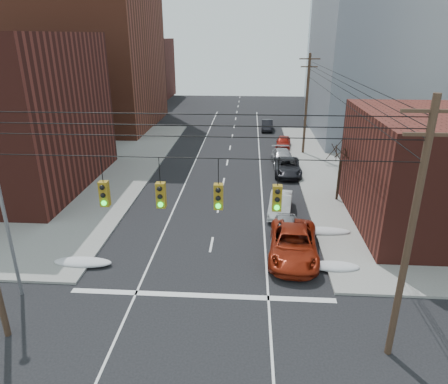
# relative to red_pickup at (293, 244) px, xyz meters

# --- Properties ---
(building_brick_tall) EXTENTS (24.00, 20.00, 30.00)m
(building_brick_tall) POSITION_rel_red_pickup_xyz_m (-29.16, 37.17, 14.13)
(building_brick_tall) COLOR brown
(building_brick_tall) RESTS_ON ground
(building_brick_far) EXTENTS (22.00, 18.00, 12.00)m
(building_brick_far) POSITION_rel_red_pickup_xyz_m (-31.16, 63.17, 5.13)
(building_brick_far) COLOR #4E1E17
(building_brick_far) RESTS_ON ground
(building_office) EXTENTS (22.00, 20.00, 25.00)m
(building_office) POSITION_rel_red_pickup_xyz_m (16.84, 33.17, 11.63)
(building_office) COLOR gray
(building_office) RESTS_ON ground
(building_glass) EXTENTS (20.00, 18.00, 22.00)m
(building_glass) POSITION_rel_red_pickup_xyz_m (18.84, 59.17, 10.13)
(building_glass) COLOR gray
(building_glass) RESTS_ON ground
(utility_pole_right) EXTENTS (2.20, 0.28, 11.00)m
(utility_pole_right) POSITION_rel_red_pickup_xyz_m (3.34, -7.83, 4.91)
(utility_pole_right) COLOR #473323
(utility_pole_right) RESTS_ON ground
(utility_pole_far) EXTENTS (2.20, 0.28, 11.00)m
(utility_pole_far) POSITION_rel_red_pickup_xyz_m (3.34, 23.17, 4.91)
(utility_pole_far) COLOR #473323
(utility_pole_far) RESTS_ON ground
(traffic_signals) EXTENTS (17.00, 0.42, 2.02)m
(traffic_signals) POSITION_rel_red_pickup_xyz_m (-5.06, -7.86, 6.30)
(traffic_signals) COLOR black
(traffic_signals) RESTS_ON ground
(street_light) EXTENTS (0.44, 0.44, 9.32)m
(street_light) POSITION_rel_red_pickup_xyz_m (-14.66, -4.83, 4.67)
(street_light) COLOR gray
(street_light) RESTS_ON ground
(bare_tree) EXTENTS (2.09, 2.20, 4.93)m
(bare_tree) POSITION_rel_red_pickup_xyz_m (4.43, 9.17, 1.45)
(bare_tree) COLOR black
(bare_tree) RESTS_ON ground
(snow_nw) EXTENTS (3.50, 1.08, 0.42)m
(snow_nw) POSITION_rel_red_pickup_xyz_m (-12.56, -1.83, -0.66)
(snow_nw) COLOR silver
(snow_nw) RESTS_ON ground
(snow_ne) EXTENTS (3.00, 1.08, 0.42)m
(snow_ne) POSITION_rel_red_pickup_xyz_m (2.24, -1.33, -0.66)
(snow_ne) COLOR silver
(snow_ne) RESTS_ON ground
(snow_east_far) EXTENTS (4.00, 1.08, 0.42)m
(snow_east_far) POSITION_rel_red_pickup_xyz_m (2.24, 3.17, -0.66)
(snow_east_far) COLOR silver
(snow_east_far) RESTS_ON ground
(red_pickup) EXTENTS (3.41, 6.50, 1.74)m
(red_pickup) POSITION_rel_red_pickup_xyz_m (0.00, 0.00, 0.00)
(red_pickup) COLOR maroon
(red_pickup) RESTS_ON ground
(parked_car_a) EXTENTS (2.23, 4.51, 1.48)m
(parked_car_a) POSITION_rel_red_pickup_xyz_m (-0.35, 2.09, -0.13)
(parked_car_a) COLOR #A6A6AB
(parked_car_a) RESTS_ON ground
(parked_car_b) EXTENTS (2.19, 4.76, 1.51)m
(parked_car_b) POSITION_rel_red_pickup_xyz_m (-0.36, 6.45, -0.12)
(parked_car_b) COLOR silver
(parked_car_b) RESTS_ON ground
(parked_car_c) EXTENTS (2.64, 5.52, 1.52)m
(parked_car_c) POSITION_rel_red_pickup_xyz_m (0.95, 15.70, -0.11)
(parked_car_c) COLOR black
(parked_car_c) RESTS_ON ground
(parked_car_d) EXTENTS (2.38, 5.42, 1.55)m
(parked_car_d) POSITION_rel_red_pickup_xyz_m (0.68, 18.68, -0.10)
(parked_car_d) COLOR #A5A5A9
(parked_car_d) RESTS_ON ground
(parked_car_e) EXTENTS (2.19, 4.36, 1.43)m
(parked_car_e) POSITION_rel_red_pickup_xyz_m (1.24, 25.46, -0.16)
(parked_car_e) COLOR maroon
(parked_car_e) RESTS_ON ground
(parked_car_f) EXTENTS (1.69, 4.49, 1.46)m
(parked_car_f) POSITION_rel_red_pickup_xyz_m (-0.36, 35.01, -0.14)
(parked_car_f) COLOR black
(parked_car_f) RESTS_ON ground
(lot_car_a) EXTENTS (3.81, 1.55, 1.23)m
(lot_car_a) POSITION_rel_red_pickup_xyz_m (-20.67, 13.71, -0.11)
(lot_car_a) COLOR silver
(lot_car_a) RESTS_ON sidewalk_nw
(lot_car_b) EXTENTS (5.56, 3.32, 1.45)m
(lot_car_b) POSITION_rel_red_pickup_xyz_m (-20.29, 19.17, 0.00)
(lot_car_b) COLOR #A6A6AB
(lot_car_b) RESTS_ON sidewalk_nw
(lot_car_c) EXTENTS (5.14, 3.15, 1.39)m
(lot_car_c) POSITION_rel_red_pickup_xyz_m (-23.57, 13.72, -0.03)
(lot_car_c) COLOR black
(lot_car_c) RESTS_ON sidewalk_nw
(lot_car_d) EXTENTS (4.13, 2.84, 1.31)m
(lot_car_d) POSITION_rel_red_pickup_xyz_m (-25.06, 14.89, -0.07)
(lot_car_d) COLOR #BBBBC1
(lot_car_d) RESTS_ON sidewalk_nw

